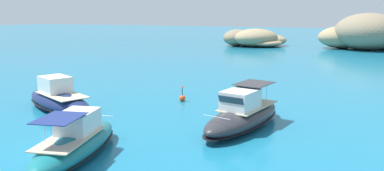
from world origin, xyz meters
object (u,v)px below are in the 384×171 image
(motorboat_charcoal, at_px, (243,115))
(motorboat_navy, at_px, (58,99))
(channel_buoy, at_px, (182,98))
(islet_large, at_px, (375,33))
(islet_small, at_px, (254,39))
(motorboat_teal, at_px, (76,142))

(motorboat_charcoal, bearing_deg, motorboat_navy, -175.06)
(motorboat_navy, xyz_separation_m, channel_buoy, (7.95, 7.01, -0.60))
(islet_large, distance_m, islet_small, 26.67)
(channel_buoy, bearing_deg, motorboat_teal, -88.80)
(islet_large, xyz_separation_m, motorboat_navy, (-25.66, -70.40, -2.49))
(islet_small, relative_size, motorboat_teal, 1.69)
(islet_small, bearing_deg, islet_large, 8.02)
(motorboat_charcoal, height_order, motorboat_teal, motorboat_charcoal)
(motorboat_teal, bearing_deg, channel_buoy, 91.20)
(channel_buoy, bearing_deg, islet_large, 74.40)
(motorboat_navy, bearing_deg, motorboat_teal, -42.38)
(islet_large, relative_size, motorboat_navy, 3.02)
(islet_small, relative_size, motorboat_navy, 1.54)
(islet_large, height_order, islet_small, islet_large)
(islet_large, relative_size, motorboat_teal, 3.31)
(islet_large, relative_size, channel_buoy, 20.02)
(motorboat_charcoal, relative_size, motorboat_navy, 1.00)
(islet_large, bearing_deg, islet_small, -171.98)
(motorboat_teal, relative_size, channel_buoy, 6.05)
(motorboat_charcoal, bearing_deg, islet_small, 103.72)
(motorboat_charcoal, bearing_deg, islet_large, 81.44)
(motorboat_navy, relative_size, channel_buoy, 6.63)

